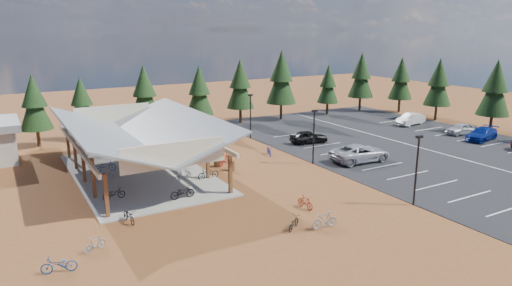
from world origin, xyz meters
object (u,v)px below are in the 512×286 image
bike_4 (182,192)px  bike_11 (305,202)px  trash_bin_1 (217,162)px  car_7 (482,134)px  bike_2 (105,166)px  car_4 (309,137)px  trash_bin_0 (231,166)px  car_2 (360,153)px  bike_pavilion (138,131)px  bike_9 (95,244)px  bike_0 (114,194)px  car_9 (410,119)px  bike_6 (165,163)px  lamp_post_2 (251,113)px  bike_3 (90,152)px  bike_13 (325,220)px  bike_16 (208,173)px  lamp_post_0 (417,165)px  bike_10 (59,264)px  lamp_post_1 (314,133)px  bike_1 (106,174)px  bike_8 (129,216)px  car_8 (461,129)px  bike_7 (128,148)px  bike_15 (224,159)px  bike_14 (269,151)px  bike_12 (294,223)px  bike_5 (183,175)px

bike_4 → bike_11: 9.09m
trash_bin_1 → car_7: 31.01m
bike_2 → car_4: size_ratio=0.44×
trash_bin_0 → car_2: car_2 is taller
bike_pavilion → bike_9: 14.71m
bike_0 → car_9: bearing=-83.0°
bike_6 → trash_bin_1: bearing=-131.0°
lamp_post_2 → trash_bin_1: 11.96m
bike_3 → bike_13: bearing=-165.0°
bike_16 → bike_0: bearing=-82.7°
bike_4 → bike_13: bearing=-148.8°
bike_0 → car_4: bearing=-77.8°
bike_13 → bike_3: bearing=-153.8°
lamp_post_0 → bike_6: size_ratio=2.97×
lamp_post_2 → bike_10: lamp_post_2 is taller
lamp_post_1 → bike_1: bearing=165.5°
lamp_post_0 → bike_8: lamp_post_0 is taller
bike_8 → car_8: bearing=1.7°
bike_7 → bike_13: bearing=-169.1°
bike_pavilion → bike_3: bike_pavilion is taller
bike_9 → bike_11: bike_11 is taller
bike_15 → car_9: car_9 is taller
trash_bin_0 → bike_8: (-10.95, -6.78, 0.01)m
bike_8 → car_7: (40.81, 2.77, 0.30)m
bike_14 → car_7: size_ratio=0.37×
bike_12 → car_7: bearing=-109.2°
bike_6 → bike_11: bike_6 is taller
car_4 → bike_16: bearing=121.0°
bike_4 → bike_8: (-4.53, -2.17, -0.13)m
bike_14 → car_2: 8.94m
bike_5 → bike_7: size_ratio=0.94×
bike_6 → bike_1: bearing=78.6°
trash_bin_0 → bike_11: (0.46, -10.55, 0.03)m
car_4 → bike_2: bearing=98.6°
bike_6 → bike_7: size_ratio=0.99×
bike_16 → trash_bin_0: bearing=111.6°
lamp_post_0 → lamp_post_1: (0.00, 12.00, 0.00)m
bike_0 → bike_10: (-4.90, -9.05, -0.07)m
lamp_post_1 → bike_14: lamp_post_1 is taller
bike_14 → car_4: (6.38, 1.99, 0.27)m
lamp_post_0 → bike_0: 21.97m
bike_11 → bike_12: size_ratio=1.00×
bike_12 → bike_15: size_ratio=0.87×
bike_11 → car_4: (11.52, 15.23, 0.27)m
lamp_post_0 → car_2: 11.38m
trash_bin_0 → bike_14: bike_14 is taller
bike_2 → car_9: 39.54m
trash_bin_1 → bike_15: 0.83m
bike_pavilion → car_9: bike_pavilion is taller
bike_2 → bike_9: 15.26m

